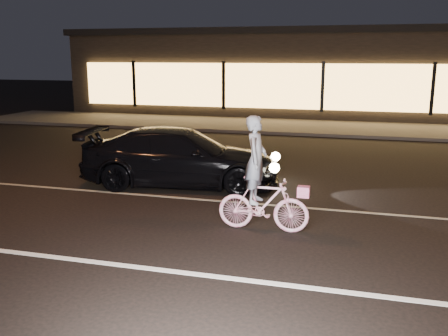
% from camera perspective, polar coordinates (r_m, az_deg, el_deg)
% --- Properties ---
extents(ground, '(90.00, 90.00, 0.00)m').
position_cam_1_polar(ground, '(8.33, 2.56, -8.15)').
color(ground, black).
rests_on(ground, ground).
extents(lane_stripe_near, '(60.00, 0.12, 0.01)m').
position_cam_1_polar(lane_stripe_near, '(6.99, -0.26, -12.38)').
color(lane_stripe_near, silver).
rests_on(lane_stripe_near, ground).
extents(lane_stripe_far, '(60.00, 0.10, 0.01)m').
position_cam_1_polar(lane_stripe_far, '(10.18, 5.10, -4.22)').
color(lane_stripe_far, gray).
rests_on(lane_stripe_far, ground).
extents(sidewalk, '(30.00, 4.00, 0.12)m').
position_cam_1_polar(sidewalk, '(20.86, 10.62, 4.56)').
color(sidewalk, '#383533').
rests_on(sidewalk, ground).
extents(storefront, '(25.40, 8.42, 4.20)m').
position_cam_1_polar(storefront, '(26.62, 11.97, 10.77)').
color(storefront, black).
rests_on(storefront, ground).
extents(cyclist, '(1.59, 0.55, 2.00)m').
position_cam_1_polar(cyclist, '(8.55, 4.28, -2.60)').
color(cyclist, '#D6356D').
rests_on(cyclist, ground).
extents(sedan, '(4.78, 2.51, 1.32)m').
position_cam_1_polar(sedan, '(11.59, -4.95, 1.23)').
color(sedan, black).
rests_on(sedan, ground).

